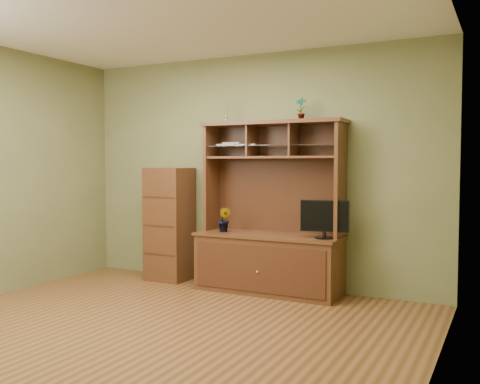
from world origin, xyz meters
The scene contains 8 objects.
room centered at (0.00, 0.00, 1.35)m, with size 4.54×4.04×2.74m.
media_hutch centered at (0.32, 1.73, 0.52)m, with size 1.66×0.61×1.90m.
monitor centered at (0.98, 1.65, 0.86)m, with size 0.50×0.19×0.40m.
orchid_plant centered at (-0.20, 1.65, 0.79)m, with size 0.16×0.13×0.28m, color #375D1F.
top_plant centered at (0.65, 1.80, 2.03)m, with size 0.13×0.09×0.25m, color #396623.
reed_diffuser centered at (-0.27, 1.80, 2.00)m, with size 0.05×0.05×0.26m.
magazines centered at (-0.13, 1.81, 1.65)m, with size 0.51×0.21×0.04m.
side_cabinet centered at (-1.04, 1.76, 0.69)m, with size 0.49×0.45×1.38m.
Camera 1 is at (2.69, -3.69, 1.43)m, focal length 40.00 mm.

